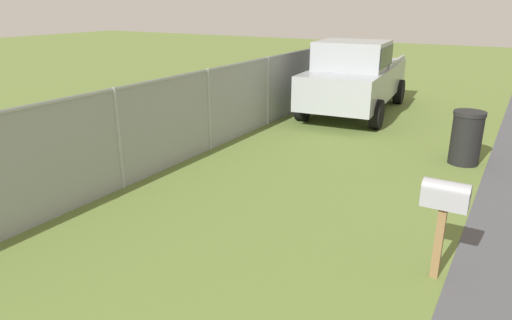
# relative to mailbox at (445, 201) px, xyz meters

# --- Properties ---
(mailbox) EXTENTS (0.22, 0.51, 1.22)m
(mailbox) POSITION_rel_mailbox_xyz_m (0.00, 0.00, 0.00)
(mailbox) COLOR brown
(mailbox) RESTS_ON ground
(pickup_truck) EXTENTS (5.41, 2.64, 2.09)m
(pickup_truck) POSITION_rel_mailbox_xyz_m (7.77, 3.77, 0.13)
(pickup_truck) COLOR #93999E
(pickup_truck) RESTS_ON ground
(trash_bin) EXTENTS (0.61, 0.61, 1.08)m
(trash_bin) POSITION_rel_mailbox_xyz_m (4.55, 0.30, -0.43)
(trash_bin) COLOR black
(trash_bin) RESTS_ON ground
(fence_section) EXTENTS (15.58, 0.07, 1.78)m
(fence_section) POSITION_rel_mailbox_xyz_m (0.11, 5.25, -0.02)
(fence_section) COLOR #9EA3A8
(fence_section) RESTS_ON ground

